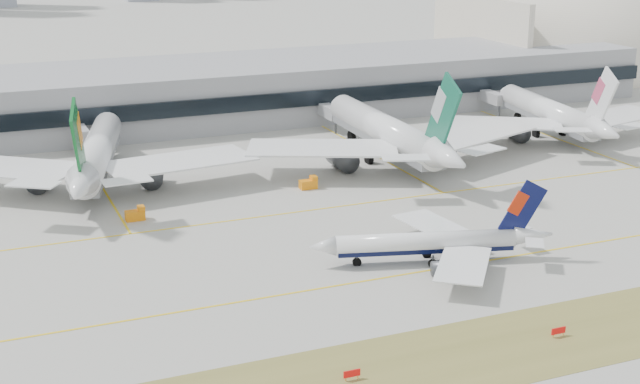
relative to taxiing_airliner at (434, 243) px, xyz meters
name	(u,v)px	position (x,y,z in m)	size (l,w,h in m)	color
ground	(338,272)	(-16.13, 2.07, -3.28)	(3000.00, 3000.00, 0.00)	#A09D96
taxiing_airliner	(434,243)	(0.00, 0.00, 0.00)	(39.76, 33.91, 13.60)	white
widebody_eva	(96,157)	(-43.66, 63.65, 3.06)	(64.64, 64.56, 23.84)	white
widebody_cathay	(389,134)	(20.23, 56.76, 3.42)	(70.69, 69.03, 25.20)	white
widebody_china_air	(553,115)	(69.37, 62.93, 2.52)	(60.65, 59.85, 21.82)	white
terminal	(168,95)	(-16.13, 116.90, 4.22)	(280.00, 43.10, 15.00)	gray
hangar	(585,72)	(138.43, 137.07, -3.14)	(91.00, 60.00, 60.00)	beige
hold_sign_left	(352,374)	(-28.18, -29.93, -2.40)	(2.20, 0.15, 1.35)	red
hold_sign_right	(558,331)	(2.13, -29.93, -2.40)	(2.20, 0.15, 1.35)	red
gse_b	(136,215)	(-40.62, 39.18, -2.23)	(3.55, 2.00, 2.60)	orange
gse_c	(309,184)	(-3.77, 45.28, -2.23)	(3.55, 2.00, 2.60)	orange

